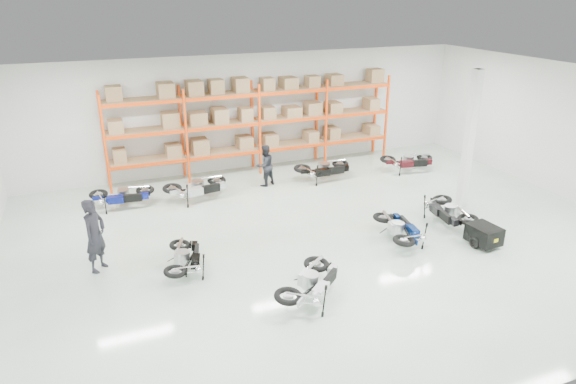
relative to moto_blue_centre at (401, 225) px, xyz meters
name	(u,v)px	position (x,y,z in m)	size (l,w,h in m)	color
room	(330,164)	(-1.76, 1.05, 1.69)	(18.00, 18.00, 18.00)	silver
pallet_rack	(256,115)	(-1.76, 7.50, 1.70)	(11.28, 0.98, 3.62)	#FF470D
structural_column	(469,140)	(3.44, 1.55, 1.69)	(0.25, 0.25, 4.50)	white
moto_blue_centre	(401,225)	(0.00, 0.00, 0.00)	(0.81, 1.82, 1.11)	#081C51
moto_silver_left	(312,278)	(-3.52, -1.70, 0.02)	(0.84, 1.89, 1.15)	silver
moto_black_far_left	(185,254)	(-5.98, 0.65, -0.05)	(0.74, 1.66, 1.01)	black
moto_touring_right	(448,207)	(2.06, 0.54, 0.01)	(0.82, 1.84, 1.12)	black
trailer	(484,235)	(2.06, -1.06, -0.20)	(0.76, 1.45, 0.60)	black
moto_back_a	(121,192)	(-7.10, 5.60, -0.01)	(0.80, 1.79, 1.10)	navy
moto_back_b	(197,184)	(-4.64, 5.32, 0.04)	(0.86, 1.93, 1.18)	#B4BABE
moto_back_c	(324,165)	(0.23, 5.47, 0.03)	(0.85, 1.91, 1.17)	black
moto_back_d	(409,158)	(3.75, 5.12, 0.01)	(0.82, 1.84, 1.13)	#3F0C12
person_left	(95,235)	(-8.05, 1.61, 0.42)	(0.71, 0.47, 1.94)	black
person_back	(265,166)	(-2.03, 5.77, 0.21)	(0.75, 0.58, 1.54)	black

